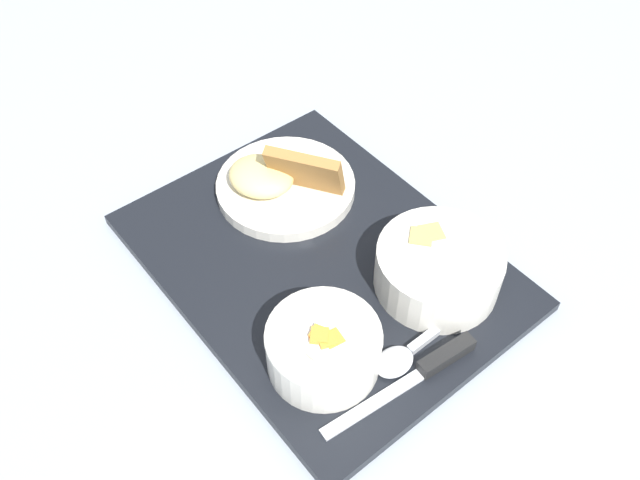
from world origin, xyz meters
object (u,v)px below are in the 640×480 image
(bowl_soup, at_px, (438,266))
(spoon, at_px, (411,349))
(plate_main, at_px, (283,182))
(knife, at_px, (431,366))
(bowl_salad, at_px, (323,347))

(bowl_soup, height_order, spoon, bowl_soup)
(plate_main, xyz_separation_m, knife, (-0.29, 0.07, -0.01))
(bowl_soup, relative_size, plate_main, 0.80)
(bowl_soup, xyz_separation_m, spoon, (-0.04, 0.09, -0.03))
(plate_main, xyz_separation_m, spoon, (-0.26, 0.07, -0.01))
(bowl_soup, distance_m, plate_main, 0.22)
(bowl_salad, bearing_deg, bowl_soup, -96.60)
(knife, bearing_deg, bowl_soup, -132.49)
(bowl_salad, relative_size, spoon, 0.78)
(plate_main, height_order, knife, plate_main)
(bowl_salad, bearing_deg, plate_main, -34.30)
(bowl_salad, height_order, spoon, bowl_salad)
(bowl_soup, bearing_deg, bowl_salad, 83.40)
(bowl_soup, xyz_separation_m, plate_main, (0.22, 0.02, -0.01))
(bowl_salad, height_order, bowl_soup, bowl_salad)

